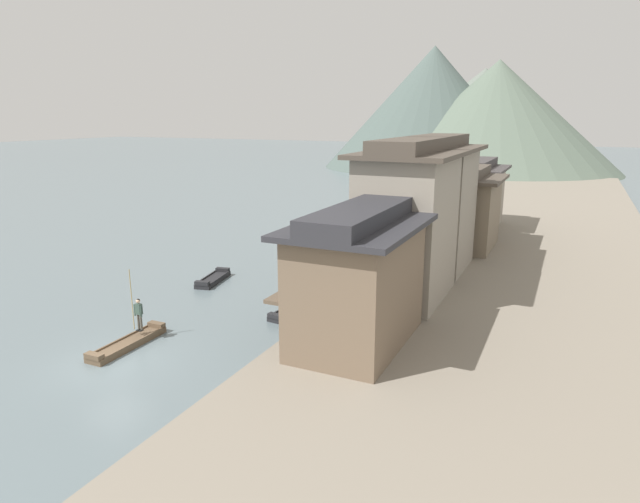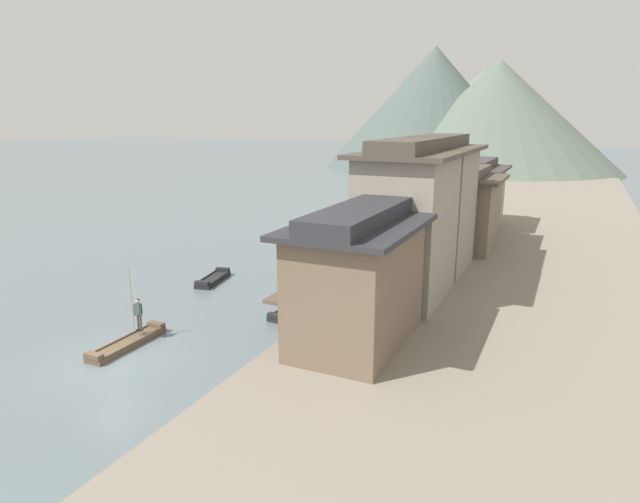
{
  "view_description": "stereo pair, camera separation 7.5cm",
  "coord_description": "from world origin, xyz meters",
  "views": [
    {
      "loc": [
        17.36,
        -15.58,
        10.49
      ],
      "look_at": [
        1.86,
        17.3,
        1.3
      ],
      "focal_mm": 30.12,
      "sensor_mm": 36.0,
      "label": 1
    },
    {
      "loc": [
        17.43,
        -15.55,
        10.49
      ],
      "look_at": [
        1.86,
        17.3,
        1.3
      ],
      "focal_mm": 30.12,
      "sensor_mm": 36.0,
      "label": 2
    }
  ],
  "objects": [
    {
      "name": "ground_plane",
      "position": [
        0.0,
        0.0,
        0.0
      ],
      "size": [
        400.0,
        400.0,
        0.0
      ],
      "primitive_type": "plane",
      "color": "slate"
    },
    {
      "name": "riverbank_right",
      "position": [
        15.03,
        30.0,
        0.29
      ],
      "size": [
        18.0,
        110.0,
        0.59
      ],
      "primitive_type": "cube",
      "color": "gray",
      "rests_on": "ground"
    },
    {
      "name": "boat_foreground_poled",
      "position": [
        -0.71,
        1.64,
        0.16
      ],
      "size": [
        1.03,
        4.34,
        0.48
      ],
      "color": "brown",
      "rests_on": "ground"
    },
    {
      "name": "boatman_person",
      "position": [
        -0.75,
        2.5,
        1.49
      ],
      "size": [
        0.57,
        0.27,
        3.04
      ],
      "color": "black",
      "rests_on": "boat_foreground_poled"
    },
    {
      "name": "boat_moored_nearest",
      "position": [
        4.22,
        8.98,
        0.16
      ],
      "size": [
        1.35,
        3.93,
        0.46
      ],
      "color": "#232326",
      "rests_on": "ground"
    },
    {
      "name": "boat_moored_second",
      "position": [
        3.91,
        37.2,
        0.16
      ],
      "size": [
        1.33,
        5.5,
        0.48
      ],
      "color": "#232326",
      "rests_on": "ground"
    },
    {
      "name": "boat_moored_third",
      "position": [
        4.38,
        19.29,
        0.29
      ],
      "size": [
        1.89,
        4.32,
        0.81
      ],
      "color": "#232326",
      "rests_on": "ground"
    },
    {
      "name": "boat_moored_far",
      "position": [
        3.74,
        28.02,
        0.17
      ],
      "size": [
        1.65,
        3.62,
        0.48
      ],
      "color": "#423328",
      "rests_on": "ground"
    },
    {
      "name": "boat_midriver_drifting",
      "position": [
        -3.19,
        11.66,
        0.18
      ],
      "size": [
        1.68,
        3.6,
        0.51
      ],
      "color": "#232326",
      "rests_on": "ground"
    },
    {
      "name": "boat_midriver_upstream",
      "position": [
        -1.16,
        57.85,
        0.18
      ],
      "size": [
        3.87,
        2.13,
        0.53
      ],
      "color": "brown",
      "rests_on": "ground"
    },
    {
      "name": "house_waterfront_nearest",
      "position": [
        9.25,
        5.49,
        3.59
      ],
      "size": [
        5.25,
        7.8,
        6.14
      ],
      "color": "#75604C",
      "rests_on": "riverbank_right"
    },
    {
      "name": "house_waterfront_second",
      "position": [
        9.35,
        12.58,
        4.89
      ],
      "size": [
        5.46,
        7.29,
        8.74
      ],
      "color": "gray",
      "rests_on": "riverbank_right"
    },
    {
      "name": "house_waterfront_tall",
      "position": [
        9.33,
        19.35,
        4.9
      ],
      "size": [
        5.42,
        6.68,
        8.74
      ],
      "color": "gray",
      "rests_on": "riverbank_right"
    },
    {
      "name": "house_waterfront_narrow",
      "position": [
        9.76,
        26.04,
        3.59
      ],
      "size": [
        6.25,
        7.23,
        6.14
      ],
      "color": "#7F705B",
      "rests_on": "riverbank_right"
    },
    {
      "name": "house_waterfront_far",
      "position": [
        9.37,
        34.37,
        3.59
      ],
      "size": [
        5.48,
        8.07,
        6.14
      ],
      "color": "gray",
      "rests_on": "riverbank_right"
    },
    {
      "name": "hill_far_west",
      "position": [
        -5.27,
        130.25,
        11.09
      ],
      "size": [
        56.52,
        56.52,
        22.19
      ],
      "primitive_type": "cone",
      "color": "slate",
      "rests_on": "ground"
    },
    {
      "name": "hill_far_centre",
      "position": [
        2.66,
        95.01,
        10.43
      ],
      "size": [
        46.47,
        46.47,
        20.86
      ],
      "primitive_type": "cone",
      "color": "#5B6B5B",
      "rests_on": "ground"
    },
    {
      "name": "hill_far_east",
      "position": [
        -10.57,
        98.29,
        12.17
      ],
      "size": [
        44.22,
        44.22,
        24.33
      ],
      "primitive_type": "cone",
      "color": "#4C5B56",
      "rests_on": "ground"
    }
  ]
}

